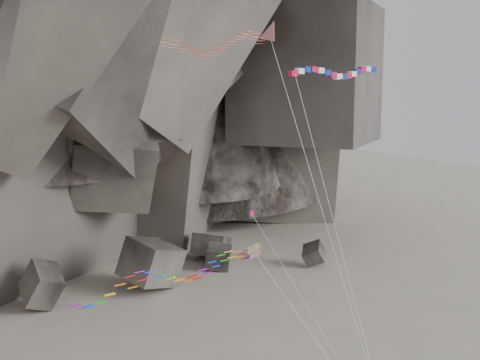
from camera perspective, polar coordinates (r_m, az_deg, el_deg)
boulder_field at (r=74.08m, az=-16.64°, el=-10.49°), size 75.89×17.36×7.41m
delta_kite at (r=43.31m, az=-2.49°, el=12.83°), size 11.59×12.89×30.23m
banner_kite at (r=49.56m, az=9.12°, el=9.84°), size 10.04×11.38×26.81m
parafoil_kite at (r=40.48m, az=-7.20°, el=-8.98°), size 19.84×9.83×13.98m
pennant_kite at (r=44.36m, az=3.18°, el=-6.70°), size 5.28×10.31×16.30m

